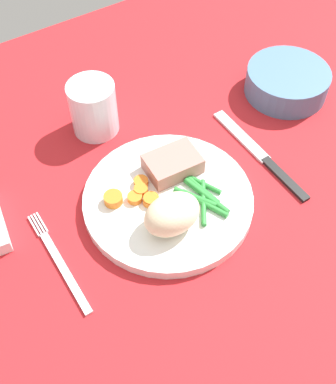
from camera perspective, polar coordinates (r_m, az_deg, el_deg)
The scene contains 10 objects.
dining_table at distance 67.09cm, azimuth -1.93°, elevation -1.29°, with size 120.00×90.00×2.00cm.
dinner_plate at distance 65.10cm, azimuth 0.00°, elevation -0.96°, with size 23.02×23.02×1.60cm, color white.
meat_portion at distance 66.45cm, azimuth 0.56°, elevation 3.38°, with size 7.36×5.25×2.49cm, color #B2756B.
mashed_potatoes at distance 59.76cm, azimuth 0.48°, elevation -2.66°, with size 7.49×5.47×4.95cm, color beige.
carrot_slices at distance 64.05cm, azimuth -4.00°, elevation -0.42°, with size 6.87×5.37×1.29cm.
green_beans at distance 64.23cm, azimuth 4.03°, elevation -0.41°, with size 5.65×10.29×0.86cm.
fork at distance 62.20cm, azimuth -12.79°, elevation -8.04°, with size 1.44×16.60×0.40cm.
knife at distance 72.26cm, azimuth 11.01°, elevation 4.24°, with size 1.70×20.50×0.64cm.
water_glass at distance 73.50cm, azimuth -8.94°, elevation 9.45°, with size 7.05×7.05×8.23cm.
salad_bowl at distance 82.01cm, azimuth 13.97°, elevation 12.74°, with size 13.34×13.34×4.30cm.
Camera 1 is at (-19.44, -34.30, 55.28)cm, focal length 44.93 mm.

